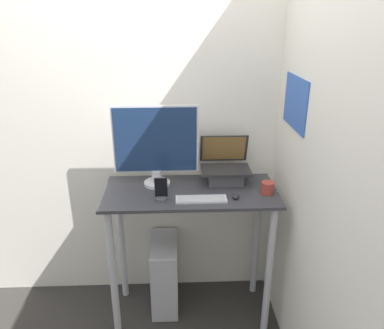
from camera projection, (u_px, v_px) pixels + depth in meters
name	position (u px, v px, depth m)	size (l,w,h in m)	color
wall_back	(188.00, 128.00, 2.60)	(6.00, 0.05, 2.60)	silver
wall_side_right	(307.00, 157.00, 2.07)	(0.06, 6.00, 2.60)	silver
desk	(190.00, 221.00, 2.48)	(1.11, 0.51, 0.99)	#333338
laptop	(225.00, 170.00, 2.50)	(0.32, 0.27, 0.30)	#4C4C51
monitor	(156.00, 146.00, 2.39)	(0.55, 0.17, 0.53)	silver
keyboard	(201.00, 199.00, 2.27)	(0.31, 0.10, 0.02)	silver
mouse	(235.00, 196.00, 2.29)	(0.04, 0.07, 0.03)	#262626
cell_phone	(161.00, 192.00, 2.25)	(0.08, 0.06, 0.15)	#4C4C51
computer_tower	(165.00, 274.00, 2.74)	(0.19, 0.39, 0.54)	silver
mug	(268.00, 188.00, 2.35)	(0.08, 0.08, 0.08)	#9E382D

